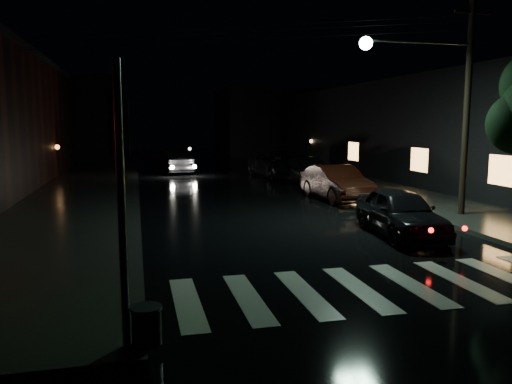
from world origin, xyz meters
TOP-DOWN VIEW (x-y plane):
  - ground at (0.00, 0.00)m, footprint 120.00×120.00m
  - sidewalk_left at (-5.00, 14.00)m, footprint 6.00×44.00m
  - sidewalk_right at (10.00, 14.00)m, footprint 4.00×44.00m
  - building_right at (17.00, 18.00)m, footprint 10.00×40.00m
  - building_far_left at (-10.00, 45.00)m, footprint 14.00×10.00m
  - building_far_right at (14.00, 45.00)m, footprint 14.00×10.00m
  - crosswalk at (3.00, 0.50)m, footprint 9.00×3.00m
  - signal_pole_corner at (-2.14, -1.46)m, footprint 0.68×0.61m
  - utility_pole at (8.83, 7.00)m, footprint 4.92×0.44m
  - parked_car_a at (5.80, 4.86)m, footprint 2.14×4.42m
  - parked_car_b at (6.64, 11.97)m, footprint 1.86×4.88m
  - parked_car_c at (7.60, 18.35)m, footprint 2.52×5.36m
  - parked_car_d at (6.94, 21.92)m, footprint 3.31×6.17m
  - oncoming_car at (0.50, 26.41)m, footprint 2.34×5.08m

SIDE VIEW (x-z plane):
  - ground at x=0.00m, z-range 0.00..0.00m
  - crosswalk at x=3.00m, z-range 0.00..0.01m
  - sidewalk_left at x=-5.00m, z-range 0.00..0.15m
  - sidewalk_right at x=10.00m, z-range 0.00..0.15m
  - parked_car_a at x=5.80m, z-range 0.00..1.46m
  - parked_car_c at x=7.60m, z-range 0.00..1.51m
  - parked_car_b at x=6.64m, z-range 0.00..1.59m
  - oncoming_car at x=0.50m, z-range 0.00..1.61m
  - parked_car_d at x=6.94m, z-range 0.00..1.65m
  - signal_pole_corner at x=-2.14m, z-range -0.56..3.64m
  - building_right at x=17.00m, z-range 0.00..6.00m
  - building_far_right at x=14.00m, z-range 0.00..7.00m
  - building_far_left at x=-10.00m, z-range 0.00..8.00m
  - utility_pole at x=8.83m, z-range 0.60..8.60m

